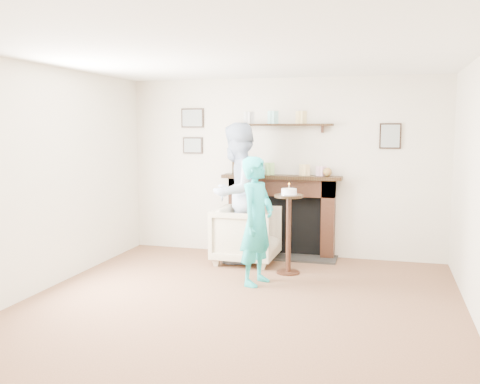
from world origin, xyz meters
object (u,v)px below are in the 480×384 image
at_px(woman, 257,284).
at_px(pedestal_table, 289,218).
at_px(man, 237,261).
at_px(armchair, 247,262).

height_order(woman, pedestal_table, pedestal_table).
distance_m(man, pedestal_table, 1.12).
bearing_deg(man, pedestal_table, 80.65).
bearing_deg(man, woman, 45.87).
xyz_separation_m(woman, pedestal_table, (0.27, 0.54, 0.70)).
relative_size(armchair, woman, 0.56).
bearing_deg(armchair, woman, -158.02).
bearing_deg(armchair, pedestal_table, -120.97).
bearing_deg(pedestal_table, woman, -116.86).
distance_m(armchair, pedestal_table, 1.02).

